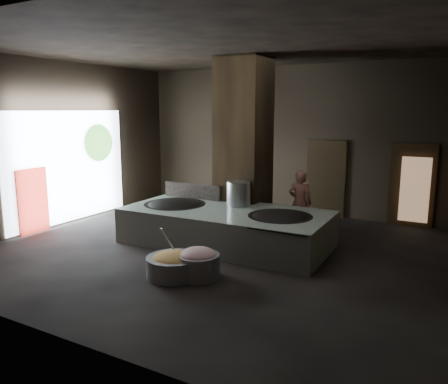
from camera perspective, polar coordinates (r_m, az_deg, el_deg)
The scene contains 27 objects.
floor at distance 10.16m, azimuth -0.85°, elevation -7.81°, with size 10.00×9.00×0.10m, color black.
ceiling at distance 9.73m, azimuth -0.92°, elevation 18.82°, with size 10.00×9.00×0.10m, color black.
back_wall at distance 13.80m, azimuth 8.64°, elevation 6.73°, with size 10.00×0.10×4.50m, color black.
front_wall at distance 6.19m, azimuth -22.36°, elevation 1.30°, with size 10.00×0.10×4.50m, color black.
left_wall at distance 12.95m, azimuth -20.75°, elevation 5.91°, with size 0.10×9.00×4.50m, color black.
pillar at distance 11.49m, azimuth 2.56°, elevation 6.07°, with size 1.20×1.20×4.50m, color black.
hearth_platform at distance 10.45m, azimuth 0.28°, elevation -4.58°, with size 4.84×2.31×0.84m, color #A2B3A1.
platform_cap at distance 10.36m, azimuth 0.28°, elevation -2.48°, with size 4.73×2.27×0.03m, color black.
wok_left at distance 11.08m, azimuth -6.44°, elevation -2.01°, with size 1.52×1.52×0.42m, color black.
wok_left_rim at distance 11.07m, azimuth -6.44°, elevation -1.66°, with size 1.56×1.56×0.05m, color black.
wok_right at distance 9.86m, azimuth 7.33°, elevation -3.63°, with size 1.42×1.42×0.40m, color black.
wok_right_rim at distance 9.84m, azimuth 7.34°, elevation -3.24°, with size 1.45×1.45×0.05m, color black.
stock_pot at distance 10.74m, azimuth 1.92°, elevation -0.28°, with size 0.59×0.59×0.63m, color #999DA0.
splash_guard at distance 11.67m, azimuth -4.19°, elevation 0.08°, with size 1.68×0.06×0.42m, color black.
cook at distance 11.41m, azimuth 9.88°, elevation -1.35°, with size 0.60×0.39×1.65m, color #A06351.
veg_basin at distance 8.61m, azimuth -6.59°, elevation -9.63°, with size 1.06×1.06×0.39m, color gray.
veg_fill at distance 8.56m, azimuth -6.62°, elevation -8.65°, with size 0.87×0.87×0.27m, color #A9B055.
ladle at distance 8.69m, azimuth -6.88°, elevation -6.96°, with size 0.03×0.03×0.83m, color #999DA0.
meat_basin at distance 8.51m, azimuth -3.38°, elevation -9.58°, with size 0.83×0.83×0.45m, color gray.
meat_fill at distance 8.44m, azimuth -3.40°, elevation -8.17°, with size 0.69×0.69×0.26m, color #C7777F.
doorway_near at distance 13.46m, azimuth 13.15°, elevation 1.54°, with size 1.18×0.08×2.38m, color black.
doorway_near_glow at distance 13.59m, azimuth 12.42°, elevation 1.45°, with size 0.89×0.04×2.10m, color #8C6647.
doorway_far at distance 13.02m, azimuth 23.34°, elevation 0.65°, with size 1.18×0.08×2.38m, color black.
doorway_far_glow at distance 12.85m, azimuth 23.65°, elevation 0.27°, with size 0.75×0.04×1.77m, color #8C6647.
left_opening at distance 13.07m, azimuth -19.62°, elevation 3.15°, with size 0.04×4.20×3.10m, color white.
pavilion_sliver at distance 12.32m, azimuth -23.69°, elevation -1.10°, with size 0.05×0.90×1.70m, color maroon.
tree_silhouette at distance 13.68m, azimuth -16.04°, elevation 6.20°, with size 0.28×1.10×1.10m, color #194714.
Camera 1 is at (4.80, -8.35, 3.18)m, focal length 35.00 mm.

